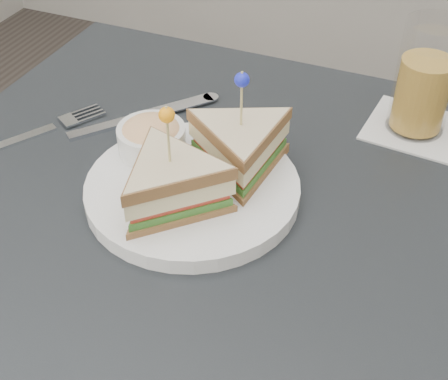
% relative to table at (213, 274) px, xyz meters
% --- Properties ---
extents(table, '(0.80, 0.80, 0.75)m').
position_rel_table_xyz_m(table, '(0.00, 0.00, 0.00)').
color(table, black).
rests_on(table, ground).
extents(plate_meal, '(0.30, 0.30, 0.15)m').
position_rel_table_xyz_m(plate_meal, '(-0.04, 0.05, 0.12)').
color(plate_meal, white).
rests_on(plate_meal, table).
extents(cutlery_fork, '(0.12, 0.18, 0.01)m').
position_rel_table_xyz_m(cutlery_fork, '(-0.28, 0.08, 0.08)').
color(cutlery_fork, silver).
rests_on(cutlery_fork, table).
extents(cutlery_knife, '(0.16, 0.18, 0.01)m').
position_rel_table_xyz_m(cutlery_knife, '(-0.18, 0.16, 0.08)').
color(cutlery_knife, silver).
rests_on(cutlery_knife, table).
extents(drink_set, '(0.13, 0.13, 0.15)m').
position_rel_table_xyz_m(drink_set, '(0.17, 0.28, 0.14)').
color(drink_set, silver).
rests_on(drink_set, table).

